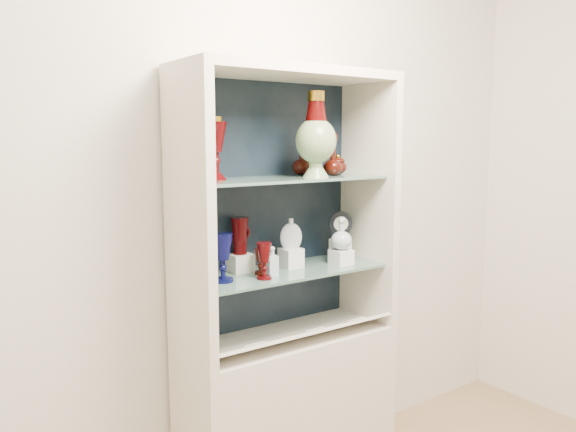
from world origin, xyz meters
TOP-DOWN VIEW (x-y plane):
  - wall_back at (0.00, 1.75)m, footprint 3.50×0.02m
  - cabinet_base at (0.00, 1.53)m, footprint 1.00×0.40m
  - cabinet_back_panel at (0.00, 1.72)m, footprint 0.98×0.02m
  - cabinet_side_left at (-0.48, 1.53)m, footprint 0.04×0.40m
  - cabinet_side_right at (0.48, 1.53)m, footprint 0.04×0.40m
  - cabinet_top_cap at (0.00, 1.53)m, footprint 1.00×0.40m
  - shelf_lower at (0.00, 1.55)m, footprint 0.92×0.34m
  - shelf_upper at (0.00, 1.55)m, footprint 0.92×0.34m
  - label_ledge at (0.00, 1.42)m, footprint 0.92×0.17m
  - label_card_0 at (0.05, 1.42)m, footprint 0.10×0.06m
  - label_card_1 at (-0.27, 1.42)m, footprint 0.10×0.06m
  - label_card_2 at (0.30, 1.42)m, footprint 0.10×0.06m
  - pedestal_lamp_left at (-0.32, 1.60)m, footprint 0.12×0.12m
  - pedestal_lamp_right at (-0.39, 1.53)m, footprint 0.11×0.11m
  - enamel_urn at (0.12, 1.48)m, footprint 0.23×0.23m
  - ruby_decanter_a at (0.25, 1.53)m, footprint 0.11×0.11m
  - ruby_decanter_b at (0.15, 1.63)m, footprint 0.12×0.12m
  - lidded_bowl at (0.33, 1.58)m, footprint 0.10×0.10m
  - cobalt_goblet at (-0.33, 1.53)m, footprint 0.11×0.11m
  - ruby_goblet_tall at (-0.16, 1.47)m, footprint 0.08×0.08m
  - ruby_goblet_small at (-0.13, 1.55)m, footprint 0.08×0.08m
  - riser_ruby_pitcher at (-0.18, 1.65)m, footprint 0.10×0.10m
  - ruby_pitcher at (-0.18, 1.65)m, footprint 0.14×0.11m
  - clear_square_bottle at (-0.10, 1.51)m, footprint 0.05×0.05m
  - riser_flat_flask at (0.05, 1.58)m, footprint 0.09×0.09m
  - flat_flask at (0.05, 1.58)m, footprint 0.11×0.08m
  - riser_clear_round_decanter at (0.28, 1.50)m, footprint 0.09×0.09m
  - clear_round_decanter at (0.28, 1.50)m, footprint 0.13×0.13m
  - riser_cameo_medallion at (0.36, 1.59)m, footprint 0.08×0.08m
  - cameo_medallion at (0.36, 1.59)m, footprint 0.13×0.09m

SIDE VIEW (x-z plane):
  - cabinet_base at x=0.00m, z-range 0.00..0.75m
  - label_ledge at x=0.00m, z-range 0.74..0.82m
  - label_card_0 at x=0.05m, z-range 0.78..0.81m
  - label_card_1 at x=-0.27m, z-range 0.78..0.81m
  - label_card_2 at x=0.30m, z-range 0.78..0.81m
  - shelf_lower at x=0.00m, z-range 1.04..1.05m
  - riser_clear_round_decanter at x=0.28m, z-range 1.05..1.12m
  - riser_ruby_pitcher at x=-0.18m, z-range 1.05..1.13m
  - riser_flat_flask at x=0.05m, z-range 1.05..1.14m
  - riser_cameo_medallion at x=0.36m, z-range 1.05..1.15m
  - ruby_goblet_small at x=-0.13m, z-range 1.05..1.16m
  - clear_square_bottle at x=-0.10m, z-range 1.05..1.18m
  - ruby_goblet_tall at x=-0.16m, z-range 1.05..1.21m
  - cobalt_goblet at x=-0.33m, z-range 1.05..1.25m
  - clear_round_decanter at x=0.28m, z-range 1.12..1.27m
  - flat_flask at x=0.05m, z-range 1.14..1.28m
  - ruby_pitcher at x=-0.18m, z-range 1.13..1.29m
  - cameo_medallion at x=0.36m, z-range 1.15..1.29m
  - cabinet_back_panel at x=0.00m, z-range 0.75..1.90m
  - cabinet_side_left at x=-0.48m, z-range 0.75..1.90m
  - cabinet_side_right at x=0.48m, z-range 0.75..1.90m
  - wall_back at x=0.00m, z-range 0.00..2.80m
  - shelf_upper at x=0.00m, z-range 1.46..1.47m
  - lidded_bowl at x=0.33m, z-range 1.47..1.57m
  - ruby_decanter_b at x=0.15m, z-range 1.47..1.68m
  - ruby_decanter_a at x=0.25m, z-range 1.47..1.70m
  - pedestal_lamp_right at x=-0.39m, z-range 1.47..1.71m
  - pedestal_lamp_left at x=-0.32m, z-range 1.47..1.73m
  - enamel_urn at x=0.12m, z-range 1.47..1.85m
  - cabinet_top_cap at x=0.00m, z-range 1.90..1.94m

